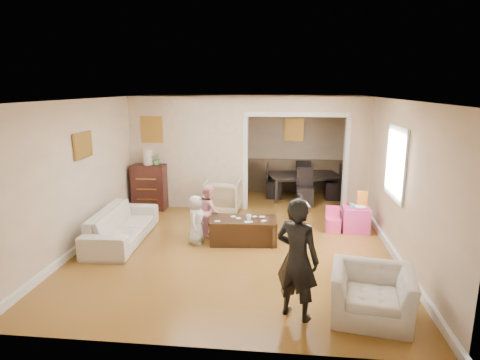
# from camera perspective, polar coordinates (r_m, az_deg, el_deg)

# --- Properties ---
(floor) EXTENTS (7.00, 7.00, 0.00)m
(floor) POSITION_cam_1_polar(r_m,az_deg,el_deg) (7.90, -0.15, -7.77)
(floor) COLOR #A36F2A
(floor) RESTS_ON ground
(partition_left) EXTENTS (2.75, 0.18, 2.60)m
(partition_left) POSITION_cam_1_polar(r_m,az_deg,el_deg) (9.51, -7.27, 3.82)
(partition_left) COLOR beige
(partition_left) RESTS_ON ground
(partition_right) EXTENTS (0.55, 0.18, 2.60)m
(partition_right) POSITION_cam_1_polar(r_m,az_deg,el_deg) (9.42, 16.23, 3.31)
(partition_right) COLOR beige
(partition_right) RESTS_ON ground
(partition_header) EXTENTS (2.22, 0.18, 0.35)m
(partition_header) POSITION_cam_1_polar(r_m,az_deg,el_deg) (9.16, 8.05, 10.52)
(partition_header) COLOR beige
(partition_header) RESTS_ON partition_right
(window_pane) EXTENTS (0.03, 0.95, 1.10)m
(window_pane) POSITION_cam_1_polar(r_m,az_deg,el_deg) (7.32, 21.27, 2.26)
(window_pane) COLOR white
(window_pane) RESTS_ON ground
(framed_art_partition) EXTENTS (0.45, 0.03, 0.55)m
(framed_art_partition) POSITION_cam_1_polar(r_m,az_deg,el_deg) (9.57, -12.35, 7.00)
(framed_art_partition) COLOR brown
(framed_art_partition) RESTS_ON partition_left
(framed_art_sofa_wall) EXTENTS (0.03, 0.55, 0.40)m
(framed_art_sofa_wall) POSITION_cam_1_polar(r_m,az_deg,el_deg) (7.66, -21.33, 4.60)
(framed_art_sofa_wall) COLOR brown
(framed_art_alcove) EXTENTS (0.45, 0.03, 0.55)m
(framed_art_alcove) POSITION_cam_1_polar(r_m,az_deg,el_deg) (10.84, 7.64, 7.06)
(framed_art_alcove) COLOR brown
(sofa) EXTENTS (0.88, 2.09, 0.60)m
(sofa) POSITION_cam_1_polar(r_m,az_deg,el_deg) (7.83, -16.32, -6.17)
(sofa) COLOR beige
(sofa) RESTS_ON ground
(armchair_back) EXTENTS (0.81, 0.83, 0.74)m
(armchair_back) POSITION_cam_1_polar(r_m,az_deg,el_deg) (9.22, -2.51, -2.31)
(armchair_back) COLOR tan
(armchair_back) RESTS_ON ground
(armchair_front) EXTENTS (1.10, 1.00, 0.63)m
(armchair_front) POSITION_cam_1_polar(r_m,az_deg,el_deg) (5.40, 18.08, -15.09)
(armchair_front) COLOR beige
(armchair_front) RESTS_ON ground
(dresser) EXTENTS (0.77, 0.43, 1.06)m
(dresser) POSITION_cam_1_polar(r_m,az_deg,el_deg) (9.64, -12.67, -0.95)
(dresser) COLOR #371610
(dresser) RESTS_ON ground
(table_lamp) EXTENTS (0.22, 0.22, 0.36)m
(table_lamp) POSITION_cam_1_polar(r_m,az_deg,el_deg) (9.50, -12.88, 3.19)
(table_lamp) COLOR beige
(table_lamp) RESTS_ON dresser
(potted_plant) EXTENTS (0.26, 0.22, 0.29)m
(potted_plant) POSITION_cam_1_polar(r_m,az_deg,el_deg) (9.45, -11.71, 2.96)
(potted_plant) COLOR #457634
(potted_plant) RESTS_ON dresser
(coffee_table) EXTENTS (1.25, 0.71, 0.45)m
(coffee_table) POSITION_cam_1_polar(r_m,az_deg,el_deg) (7.48, 0.49, -7.14)
(coffee_table) COLOR #351F11
(coffee_table) RESTS_ON ground
(coffee_cup) EXTENTS (0.12, 0.12, 0.10)m
(coffee_cup) POSITION_cam_1_polar(r_m,az_deg,el_deg) (7.33, 1.24, -5.29)
(coffee_cup) COLOR silver
(coffee_cup) RESTS_ON coffee_table
(play_table) EXTENTS (0.54, 0.54, 0.49)m
(play_table) POSITION_cam_1_polar(r_m,az_deg,el_deg) (8.36, 16.03, -5.31)
(play_table) COLOR #E73C9C
(play_table) RESTS_ON ground
(cereal_box) EXTENTS (0.20, 0.08, 0.30)m
(cereal_box) POSITION_cam_1_polar(r_m,az_deg,el_deg) (8.36, 16.90, -2.52)
(cereal_box) COLOR yellow
(cereal_box) RESTS_ON play_table
(cyan_cup) EXTENTS (0.08, 0.08, 0.08)m
(cyan_cup) POSITION_cam_1_polar(r_m,az_deg,el_deg) (8.21, 15.53, -3.52)
(cyan_cup) COLOR #29D0C8
(cyan_cup) RESTS_ON play_table
(toy_block) EXTENTS (0.09, 0.08, 0.05)m
(toy_block) POSITION_cam_1_polar(r_m,az_deg,el_deg) (8.37, 15.20, -3.28)
(toy_block) COLOR red
(toy_block) RESTS_ON play_table
(play_bowl) EXTENTS (0.23, 0.23, 0.05)m
(play_bowl) POSITION_cam_1_polar(r_m,az_deg,el_deg) (8.18, 16.64, -3.76)
(play_bowl) COLOR white
(play_bowl) RESTS_ON play_table
(dining_table) EXTENTS (1.96, 1.37, 0.63)m
(dining_table) POSITION_cam_1_polar(r_m,az_deg,el_deg) (10.46, 8.98, -0.91)
(dining_table) COLOR black
(dining_table) RESTS_ON ground
(adult_person) EXTENTS (0.67, 0.60, 1.55)m
(adult_person) POSITION_cam_1_polar(r_m,az_deg,el_deg) (5.02, 8.08, -10.97)
(adult_person) COLOR black
(adult_person) RESTS_ON ground
(child_kneel_a) EXTENTS (0.32, 0.47, 0.91)m
(child_kneel_a) POSITION_cam_1_polar(r_m,az_deg,el_deg) (7.39, -6.23, -5.61)
(child_kneel_a) COLOR silver
(child_kneel_a) RESTS_ON ground
(child_kneel_b) EXTENTS (0.54, 0.59, 0.98)m
(child_kneel_b) POSITION_cam_1_polar(r_m,az_deg,el_deg) (7.77, -4.45, -4.33)
(child_kneel_b) COLOR pink
(child_kneel_b) RESTS_ON ground
(child_toddler) EXTENTS (0.45, 0.45, 0.76)m
(child_toddler) POSITION_cam_1_polar(r_m,az_deg,el_deg) (8.12, 8.42, -4.48)
(child_toddler) COLOR black
(child_toddler) RESTS_ON ground
(craft_papers) EXTENTS (0.94, 0.44, 0.00)m
(craft_papers) POSITION_cam_1_polar(r_m,az_deg,el_deg) (7.38, 0.76, -5.56)
(craft_papers) COLOR white
(craft_papers) RESTS_ON coffee_table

